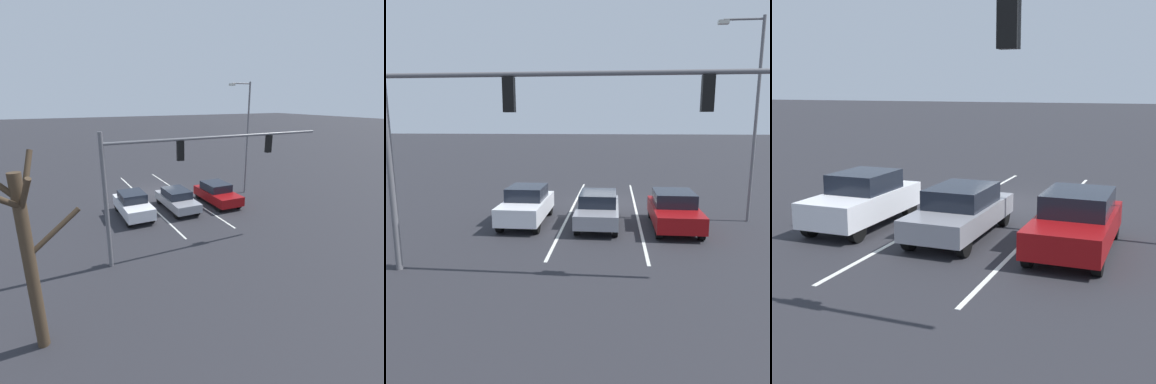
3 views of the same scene
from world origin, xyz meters
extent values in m
plane|color=#28282D|center=(0.00, 0.00, 0.00)|extent=(240.00, 240.00, 0.00)
cube|color=silver|center=(-1.68, 1.80, 0.01)|extent=(0.12, 15.60, 0.01)
cube|color=silver|center=(1.68, 1.80, 0.01)|extent=(0.12, 15.60, 0.01)
cube|color=gray|center=(0.17, 4.86, 0.63)|extent=(1.79, 4.50, 0.58)
cube|color=black|center=(0.17, 4.74, 1.19)|extent=(1.57, 2.22, 0.54)
cube|color=red|center=(-0.46, 2.65, 0.78)|extent=(0.24, 0.06, 0.12)
cube|color=red|center=(0.80, 2.65, 0.78)|extent=(0.24, 0.06, 0.12)
cylinder|color=black|center=(-0.59, 6.52, 0.34)|extent=(0.22, 0.68, 0.68)
cylinder|color=black|center=(0.94, 6.52, 0.34)|extent=(0.22, 0.68, 0.68)
cylinder|color=black|center=(-0.59, 3.20, 0.34)|extent=(0.22, 0.68, 0.68)
cylinder|color=black|center=(0.94, 3.20, 0.34)|extent=(0.22, 0.68, 0.68)
cube|color=silver|center=(3.40, 4.86, 0.72)|extent=(1.80, 4.35, 0.74)
cube|color=black|center=(3.40, 4.70, 1.39)|extent=(1.58, 1.99, 0.58)
cube|color=red|center=(2.77, 2.72, 0.91)|extent=(0.24, 0.06, 0.12)
cube|color=red|center=(4.03, 2.72, 0.91)|extent=(0.24, 0.06, 0.12)
cylinder|color=black|center=(2.63, 6.43, 0.35)|extent=(0.22, 0.70, 0.70)
cylinder|color=black|center=(4.17, 6.43, 0.35)|extent=(0.22, 0.70, 0.70)
cylinder|color=black|center=(2.63, 3.28, 0.35)|extent=(0.22, 0.70, 0.70)
cylinder|color=black|center=(4.17, 3.28, 0.35)|extent=(0.22, 0.70, 0.70)
cube|color=maroon|center=(-3.11, 5.04, 0.65)|extent=(1.90, 4.39, 0.67)
cube|color=black|center=(-3.11, 4.75, 1.27)|extent=(1.67, 2.16, 0.58)
cube|color=red|center=(-3.78, 2.88, 0.82)|extent=(0.24, 0.06, 0.12)
cube|color=red|center=(-2.45, 2.88, 0.82)|extent=(0.24, 0.06, 0.12)
cylinder|color=black|center=(-3.94, 6.67, 0.31)|extent=(0.22, 0.63, 0.63)
cylinder|color=black|center=(-2.29, 6.67, 0.31)|extent=(0.22, 0.63, 0.63)
cylinder|color=black|center=(-3.94, 3.41, 0.31)|extent=(0.22, 0.63, 0.63)
cylinder|color=black|center=(-2.29, 3.41, 0.31)|extent=(0.22, 0.63, 0.63)
cube|color=black|center=(-2.94, 10.60, 5.27)|extent=(0.32, 0.22, 0.95)
sphere|color=#4C420C|center=(-2.94, 10.44, 5.27)|extent=(0.20, 0.20, 0.20)
sphere|color=#0A3814|center=(-2.94, 10.44, 4.98)|extent=(0.20, 0.20, 0.20)
camera|label=1|loc=(8.24, 23.65, 7.62)|focal=28.00mm
camera|label=2|loc=(-0.52, 21.04, 4.53)|focal=35.00mm
camera|label=3|loc=(-5.37, 18.55, 4.25)|focal=50.00mm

